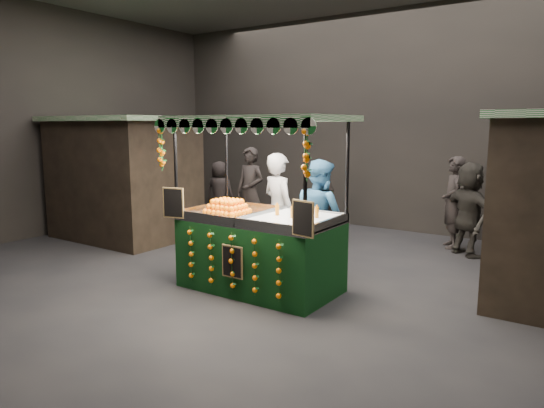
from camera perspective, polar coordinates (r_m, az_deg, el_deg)
The scene contains 12 objects.
ground at distance 7.73m, azimuth -0.92°, elevation -9.16°, with size 12.00×12.00×0.00m, color black.
market_hall at distance 7.41m, azimuth -0.99°, elevation 16.56°, with size 12.10×10.10×5.05m.
neighbour_stall_left at distance 11.17m, azimuth -16.65°, elevation 2.98°, with size 3.00×2.20×2.60m.
juice_stall at distance 7.26m, azimuth -1.50°, elevation -3.86°, with size 2.63×1.55×2.55m.
vendor_grey at distance 8.36m, azimuth 0.77°, elevation -0.83°, with size 0.84×0.70×1.96m.
vendor_blue at distance 8.00m, azimuth 5.52°, elevation -1.59°, with size 1.13×1.03×1.89m.
shopper_0 at distance 10.92m, azimuth -2.54°, elevation 1.45°, with size 0.73×0.50×1.94m.
shopper_2 at distance 10.30m, azimuth 5.96°, elevation 0.29°, with size 1.06×0.92×1.71m.
shopper_3 at distance 9.43m, azimuth 25.08°, elevation -1.86°, with size 1.15×0.95×1.54m.
shopper_4 at distance 12.56m, azimuth -6.05°, elevation 1.44°, with size 0.85×0.67×1.53m.
shopper_5 at distance 9.89m, azimuth 21.79°, elevation -0.55°, with size 1.59×1.42×1.76m.
shopper_6 at distance 10.40m, azimuth 20.10°, elevation 0.18°, with size 0.68×0.79×1.82m.
Camera 1 is at (4.23, -6.00, 2.41)m, focal length 32.69 mm.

